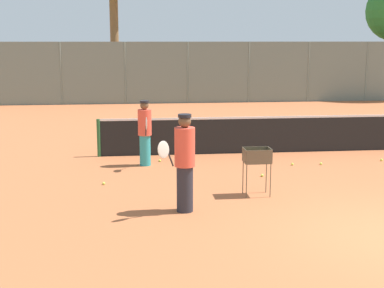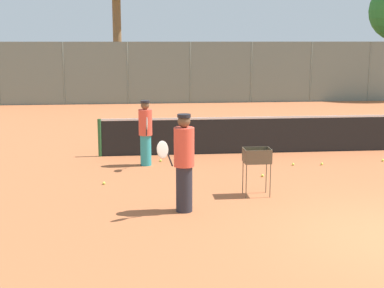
# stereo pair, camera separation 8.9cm
# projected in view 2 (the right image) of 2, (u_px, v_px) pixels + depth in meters

# --- Properties ---
(tennis_net) EXTENTS (10.95, 0.10, 1.07)m
(tennis_net) POSITION_uv_depth(u_px,v_px,m) (287.00, 134.00, 15.59)
(tennis_net) COLOR #26592D
(tennis_net) RESTS_ON ground_plane
(back_fence) EXTENTS (29.00, 0.08, 3.15)m
(back_fence) POSITION_uv_depth(u_px,v_px,m) (221.00, 72.00, 27.77)
(back_fence) COLOR slate
(back_fence) RESTS_ON ground_plane
(player_white_outfit) EXTENTS (0.35, 0.91, 1.71)m
(player_white_outfit) POSITION_uv_depth(u_px,v_px,m) (146.00, 132.00, 13.90)
(player_white_outfit) COLOR teal
(player_white_outfit) RESTS_ON ground_plane
(player_red_cap) EXTENTS (0.78, 0.71, 1.89)m
(player_red_cap) POSITION_uv_depth(u_px,v_px,m) (184.00, 162.00, 10.12)
(player_red_cap) COLOR #26262D
(player_red_cap) RESTS_ON ground_plane
(ball_cart) EXTENTS (0.56, 0.41, 1.02)m
(ball_cart) POSITION_uv_depth(u_px,v_px,m) (257.00, 160.00, 11.20)
(ball_cart) COLOR brown
(ball_cart) RESTS_ON ground_plane
(tennis_ball_2) EXTENTS (0.07, 0.07, 0.07)m
(tennis_ball_2) POSITION_uv_depth(u_px,v_px,m) (322.00, 164.00, 14.09)
(tennis_ball_2) COLOR #D1E54C
(tennis_ball_2) RESTS_ON ground_plane
(tennis_ball_3) EXTENTS (0.07, 0.07, 0.07)m
(tennis_ball_3) POSITION_uv_depth(u_px,v_px,m) (263.00, 175.00, 12.88)
(tennis_ball_3) COLOR #D1E54C
(tennis_ball_3) RESTS_ON ground_plane
(tennis_ball_5) EXTENTS (0.07, 0.07, 0.07)m
(tennis_ball_5) POSITION_uv_depth(u_px,v_px,m) (383.00, 160.00, 14.52)
(tennis_ball_5) COLOR #D1E54C
(tennis_ball_5) RESTS_ON ground_plane
(tennis_ball_6) EXTENTS (0.07, 0.07, 0.07)m
(tennis_ball_6) POSITION_uv_depth(u_px,v_px,m) (104.00, 183.00, 12.19)
(tennis_ball_6) COLOR #D1E54C
(tennis_ball_6) RESTS_ON ground_plane
(tennis_ball_7) EXTENTS (0.07, 0.07, 0.07)m
(tennis_ball_7) POSITION_uv_depth(u_px,v_px,m) (161.00, 161.00, 14.47)
(tennis_ball_7) COLOR #D1E54C
(tennis_ball_7) RESTS_ON ground_plane
(tennis_ball_8) EXTENTS (0.07, 0.07, 0.07)m
(tennis_ball_8) POSITION_uv_depth(u_px,v_px,m) (293.00, 164.00, 14.04)
(tennis_ball_8) COLOR #D1E54C
(tennis_ball_8) RESTS_ON ground_plane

